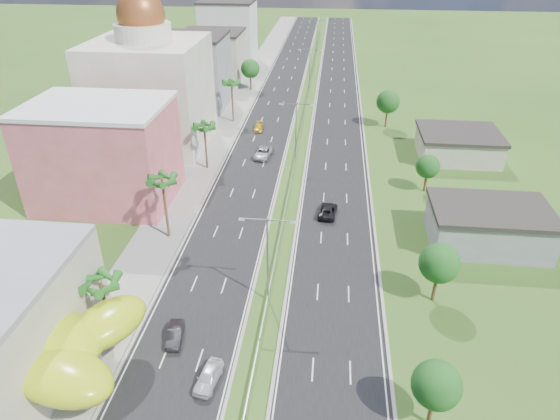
% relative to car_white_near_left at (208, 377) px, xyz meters
% --- Properties ---
extents(ground, '(500.00, 500.00, 0.00)m').
position_rel_car_white_near_left_xyz_m(ground, '(4.08, 2.66, -0.80)').
color(ground, '#2D5119').
rests_on(ground, ground).
extents(road_left, '(11.00, 260.00, 0.04)m').
position_rel_car_white_near_left_xyz_m(road_left, '(-3.42, 92.66, -0.78)').
color(road_left, black).
rests_on(road_left, ground).
extents(road_right, '(11.00, 260.00, 0.04)m').
position_rel_car_white_near_left_xyz_m(road_right, '(11.58, 92.66, -0.78)').
color(road_right, black).
rests_on(road_right, ground).
extents(sidewalk_left, '(7.00, 260.00, 0.12)m').
position_rel_car_white_near_left_xyz_m(sidewalk_left, '(-12.92, 92.66, -0.74)').
color(sidewalk_left, gray).
rests_on(sidewalk_left, ground).
extents(median_guardrail, '(0.10, 216.06, 0.76)m').
position_rel_car_white_near_left_xyz_m(median_guardrail, '(4.08, 74.65, -0.18)').
color(median_guardrail, gray).
rests_on(median_guardrail, ground).
extents(streetlight_median_b, '(6.04, 0.25, 11.00)m').
position_rel_car_white_near_left_xyz_m(streetlight_median_b, '(4.08, 12.66, 5.95)').
color(streetlight_median_b, gray).
rests_on(streetlight_median_b, ground).
extents(streetlight_median_c, '(6.04, 0.25, 11.00)m').
position_rel_car_white_near_left_xyz_m(streetlight_median_c, '(4.08, 52.66, 5.95)').
color(streetlight_median_c, gray).
rests_on(streetlight_median_c, ground).
extents(streetlight_median_d, '(6.04, 0.25, 11.00)m').
position_rel_car_white_near_left_xyz_m(streetlight_median_d, '(4.08, 97.66, 5.95)').
color(streetlight_median_d, gray).
rests_on(streetlight_median_d, ground).
extents(streetlight_median_e, '(6.04, 0.25, 11.00)m').
position_rel_car_white_near_left_xyz_m(streetlight_median_e, '(4.08, 142.66, 5.95)').
color(streetlight_median_e, gray).
rests_on(streetlight_median_e, ground).
extents(lime_canopy, '(18.00, 15.00, 7.40)m').
position_rel_car_white_near_left_xyz_m(lime_canopy, '(-15.92, -1.34, 4.19)').
color(lime_canopy, '#B3C913').
rests_on(lime_canopy, ground).
extents(pink_shophouse, '(20.00, 15.00, 15.00)m').
position_rel_car_white_near_left_xyz_m(pink_shophouse, '(-23.92, 34.66, 6.70)').
color(pink_shophouse, '#C0524E').
rests_on(pink_shophouse, ground).
extents(domed_building, '(20.00, 20.00, 28.70)m').
position_rel_car_white_near_left_xyz_m(domed_building, '(-23.92, 57.66, 10.55)').
color(domed_building, '#C1B2A0').
rests_on(domed_building, ground).
extents(midrise_grey, '(16.00, 15.00, 16.00)m').
position_rel_car_white_near_left_xyz_m(midrise_grey, '(-22.92, 82.66, 7.20)').
color(midrise_grey, gray).
rests_on(midrise_grey, ground).
extents(midrise_beige, '(16.00, 15.00, 13.00)m').
position_rel_car_white_near_left_xyz_m(midrise_beige, '(-22.92, 104.66, 5.70)').
color(midrise_beige, '#ABA08C').
rests_on(midrise_beige, ground).
extents(midrise_white, '(16.00, 15.00, 18.00)m').
position_rel_car_white_near_left_xyz_m(midrise_white, '(-22.92, 127.66, 8.20)').
color(midrise_white, silver).
rests_on(midrise_white, ground).
extents(shed_near, '(15.00, 10.00, 5.00)m').
position_rel_car_white_near_left_xyz_m(shed_near, '(32.08, 27.66, 1.70)').
color(shed_near, gray).
rests_on(shed_near, ground).
extents(shed_far, '(14.00, 12.00, 4.40)m').
position_rel_car_white_near_left_xyz_m(shed_far, '(34.08, 57.66, 1.40)').
color(shed_far, '#ABA08C').
rests_on(shed_far, ground).
extents(palm_tree_b, '(3.60, 3.60, 8.10)m').
position_rel_car_white_near_left_xyz_m(palm_tree_b, '(-11.42, 4.66, 6.26)').
color(palm_tree_b, '#47301C').
rests_on(palm_tree_b, ground).
extents(palm_tree_c, '(3.60, 3.60, 9.60)m').
position_rel_car_white_near_left_xyz_m(palm_tree_c, '(-11.42, 24.66, 7.70)').
color(palm_tree_c, '#47301C').
rests_on(palm_tree_c, ground).
extents(palm_tree_d, '(3.60, 3.60, 8.60)m').
position_rel_car_white_near_left_xyz_m(palm_tree_d, '(-11.42, 47.66, 6.74)').
color(palm_tree_d, '#47301C').
rests_on(palm_tree_d, ground).
extents(palm_tree_e, '(3.60, 3.60, 9.40)m').
position_rel_car_white_near_left_xyz_m(palm_tree_e, '(-11.42, 72.66, 7.51)').
color(palm_tree_e, '#47301C').
rests_on(palm_tree_e, ground).
extents(leafy_tree_lfar, '(4.90, 4.90, 8.05)m').
position_rel_car_white_near_left_xyz_m(leafy_tree_lfar, '(-11.42, 97.66, 4.78)').
color(leafy_tree_lfar, '#47301C').
rests_on(leafy_tree_lfar, ground).
extents(leafy_tree_ra, '(4.20, 4.20, 6.90)m').
position_rel_car_white_near_left_xyz_m(leafy_tree_ra, '(20.08, -2.34, 3.97)').
color(leafy_tree_ra, '#47301C').
rests_on(leafy_tree_ra, ground).
extents(leafy_tree_rb, '(4.55, 4.55, 7.47)m').
position_rel_car_white_near_left_xyz_m(leafy_tree_rb, '(23.08, 14.66, 4.37)').
color(leafy_tree_rb, '#47301C').
rests_on(leafy_tree_rb, ground).
extents(leafy_tree_rc, '(3.85, 3.85, 6.33)m').
position_rel_car_white_near_left_xyz_m(leafy_tree_rc, '(26.08, 42.66, 3.57)').
color(leafy_tree_rc, '#47301C').
rests_on(leafy_tree_rc, ground).
extents(leafy_tree_rd, '(4.90, 4.90, 8.05)m').
position_rel_car_white_near_left_xyz_m(leafy_tree_rd, '(22.08, 72.66, 4.78)').
color(leafy_tree_rd, '#47301C').
rests_on(leafy_tree_rd, ground).
extents(car_white_near_left, '(2.46, 4.70, 1.53)m').
position_rel_car_white_near_left_xyz_m(car_white_near_left, '(0.00, 0.00, 0.00)').
color(car_white_near_left, silver).
rests_on(car_white_near_left, road_left).
extents(car_dark_left, '(2.08, 4.39, 1.39)m').
position_rel_car_white_near_left_xyz_m(car_dark_left, '(-4.79, 5.23, -0.07)').
color(car_dark_left, black).
rests_on(car_dark_left, road_left).
extents(car_silver_mid_left, '(3.40, 6.16, 1.63)m').
position_rel_car_white_near_left_xyz_m(car_silver_mid_left, '(-2.09, 53.64, 0.05)').
color(car_silver_mid_left, '#9DA0A4').
rests_on(car_silver_mid_left, road_left).
extents(car_yellow_far_left, '(1.98, 4.51, 1.29)m').
position_rel_car_white_near_left_xyz_m(car_yellow_far_left, '(-4.97, 67.78, -0.12)').
color(car_yellow_far_left, gold).
rests_on(car_yellow_far_left, road_left).
extents(car_dark_far_right, '(3.04, 5.58, 1.49)m').
position_rel_car_white_near_left_xyz_m(car_dark_far_right, '(10.49, 33.11, -0.02)').
color(car_dark_far_right, black).
rests_on(car_dark_far_right, road_right).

